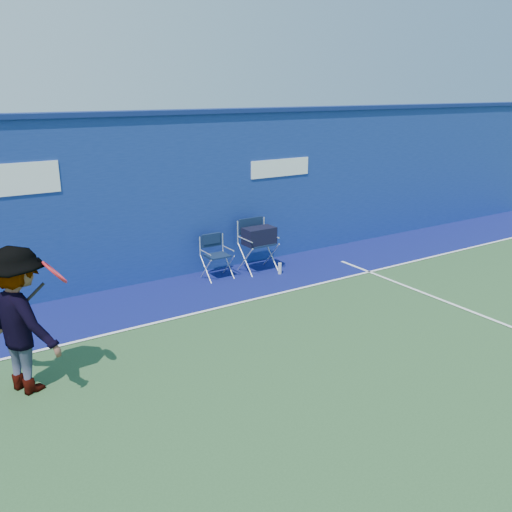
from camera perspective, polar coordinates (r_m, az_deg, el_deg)
ground at (r=6.00m, az=1.50°, el=-17.90°), size 80.00×80.00×0.00m
stadium_wall at (r=9.84m, az=-15.72°, el=5.47°), size 24.00×0.50×3.08m
out_of_bounds_strip at (r=9.27m, az=-12.88°, el=-5.03°), size 24.00×1.80×0.01m
court_lines at (r=6.41m, az=-1.61°, el=-15.21°), size 24.00×12.00×0.01m
directors_chair_left at (r=10.24m, az=-4.15°, el=-0.86°), size 0.49×0.45×0.83m
directors_chair_right at (r=10.58m, az=0.23°, el=0.63°), size 0.61×0.55×1.02m
water_bottle at (r=10.48m, az=2.52°, el=-1.33°), size 0.07×0.07×0.22m
tennis_player at (r=6.86m, az=-23.43°, el=-6.22°), size 1.08×1.31×1.77m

